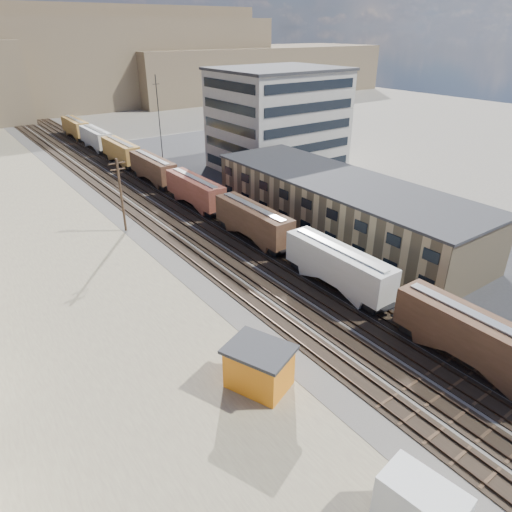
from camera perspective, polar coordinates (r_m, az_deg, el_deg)
ground at (r=40.14m, az=20.65°, el=-13.76°), size 300.00×300.00×0.00m
ballast_bed at (r=74.79m, az=-12.13°, el=6.63°), size 18.00×200.00×0.06m
dirt_yard at (r=60.72m, az=-25.28°, el=-0.26°), size 24.00×180.00×0.03m
asphalt_lot at (r=74.69m, az=8.53°, el=6.90°), size 26.00×120.00×0.04m
rail_tracks at (r=74.56m, az=-12.52°, el=6.60°), size 11.40×200.00×0.24m
freight_train at (r=77.23m, az=-10.41°, el=9.59°), size 3.00×119.74×4.46m
warehouse at (r=62.17m, az=10.43°, el=6.23°), size 12.40×40.40×7.25m
office_tower at (r=90.66m, az=2.71°, el=16.70°), size 22.60×18.60×18.45m
utility_pole_north at (r=63.14m, az=-16.51°, el=7.46°), size 2.20×0.32×10.00m
radio_mast at (r=83.61m, az=-11.90°, el=15.24°), size 1.20×0.16×18.00m
hills_north at (r=185.20m, az=-29.18°, el=20.25°), size 265.00×80.00×32.00m
maintenance_shed at (r=35.66m, az=0.38°, el=-13.65°), size 5.35×5.95×3.58m
parked_car_white at (r=58.96m, az=24.25°, el=-0.07°), size 3.20×4.58×1.43m
parked_car_blue at (r=82.89m, az=2.15°, el=9.76°), size 4.32×6.53×1.67m
parked_car_far at (r=90.55m, az=7.16°, el=10.94°), size 2.03×4.10×1.34m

